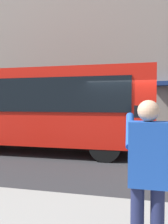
{
  "coord_description": "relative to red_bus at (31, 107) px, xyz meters",
  "views": [
    {
      "loc": [
        -0.01,
        7.22,
        1.81
      ],
      "look_at": [
        1.63,
        -0.5,
        1.5
      ],
      "focal_mm": 33.98,
      "sensor_mm": 36.0,
      "label": 1
    }
  ],
  "objects": [
    {
      "name": "building_facade_far",
      "position": [
        -3.75,
        -6.39,
        4.3
      ],
      "size": [
        28.0,
        1.55,
        12.0
      ],
      "color": "gray",
      "rests_on": "ground_plane"
    },
    {
      "name": "ground_plane",
      "position": [
        -3.73,
        0.41,
        -1.68
      ],
      "size": [
        60.0,
        60.0,
        0.0
      ],
      "primitive_type": "plane",
      "color": "#2B2B2D"
    },
    {
      "name": "pedestrian_photographer",
      "position": [
        -3.94,
        5.38,
        -0.54
      ],
      "size": [
        0.53,
        0.52,
        1.7
      ],
      "color": "#1E2347",
      "rests_on": "sidewalk_curb"
    },
    {
      "name": "red_bus",
      "position": [
        0.0,
        0.0,
        0.0
      ],
      "size": [
        9.05,
        2.54,
        3.08
      ],
      "color": "red",
      "rests_on": "ground_plane"
    }
  ]
}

